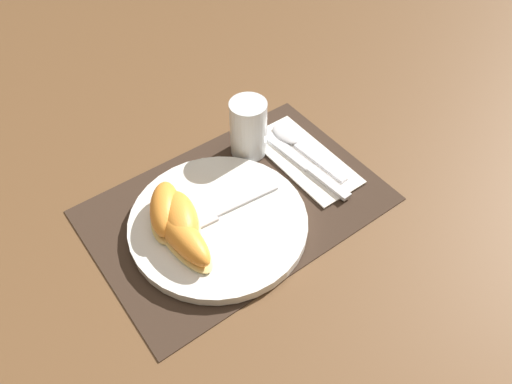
{
  "coord_description": "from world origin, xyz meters",
  "views": [
    {
      "loc": [
        -0.28,
        -0.43,
        0.61
      ],
      "look_at": [
        0.03,
        -0.01,
        0.02
      ],
      "focal_mm": 35.0,
      "sensor_mm": 36.0,
      "label": 1
    }
  ],
  "objects_px": {
    "fork": "(219,212)",
    "citrus_wedge_2": "(182,236)",
    "plate": "(218,223)",
    "citrus_wedge_0": "(165,210)",
    "knife": "(303,163)",
    "citrus_wedge_1": "(181,221)",
    "juice_glass": "(248,131)",
    "spoon": "(294,141)"
  },
  "relations": [
    {
      "from": "fork",
      "to": "citrus_wedge_2",
      "type": "bearing_deg",
      "value": -167.15
    },
    {
      "from": "plate",
      "to": "citrus_wedge_0",
      "type": "relative_size",
      "value": 2.4
    },
    {
      "from": "plate",
      "to": "citrus_wedge_0",
      "type": "height_order",
      "value": "citrus_wedge_0"
    },
    {
      "from": "knife",
      "to": "citrus_wedge_1",
      "type": "xyz_separation_m",
      "value": [
        -0.24,
        -0.01,
        0.03
      ]
    },
    {
      "from": "juice_glass",
      "to": "citrus_wedge_2",
      "type": "relative_size",
      "value": 0.76
    },
    {
      "from": "citrus_wedge_1",
      "to": "juice_glass",
      "type": "bearing_deg",
      "value": 25.93
    },
    {
      "from": "juice_glass",
      "to": "citrus_wedge_1",
      "type": "relative_size",
      "value": 0.86
    },
    {
      "from": "citrus_wedge_1",
      "to": "fork",
      "type": "bearing_deg",
      "value": -5.84
    },
    {
      "from": "knife",
      "to": "fork",
      "type": "bearing_deg",
      "value": -175.81
    },
    {
      "from": "knife",
      "to": "juice_glass",
      "type": "bearing_deg",
      "value": 121.87
    },
    {
      "from": "knife",
      "to": "citrus_wedge_1",
      "type": "height_order",
      "value": "citrus_wedge_1"
    },
    {
      "from": "plate",
      "to": "spoon",
      "type": "bearing_deg",
      "value": 18.86
    },
    {
      "from": "plate",
      "to": "citrus_wedge_1",
      "type": "bearing_deg",
      "value": 162.51
    },
    {
      "from": "knife",
      "to": "fork",
      "type": "height_order",
      "value": "fork"
    },
    {
      "from": "plate",
      "to": "spoon",
      "type": "relative_size",
      "value": 1.54
    },
    {
      "from": "juice_glass",
      "to": "knife",
      "type": "xyz_separation_m",
      "value": [
        0.05,
        -0.08,
        -0.04
      ]
    },
    {
      "from": "citrus_wedge_2",
      "to": "citrus_wedge_1",
      "type": "bearing_deg",
      "value": 61.96
    },
    {
      "from": "spoon",
      "to": "citrus_wedge_1",
      "type": "relative_size",
      "value": 1.47
    },
    {
      "from": "plate",
      "to": "citrus_wedge_2",
      "type": "distance_m",
      "value": 0.07
    },
    {
      "from": "spoon",
      "to": "fork",
      "type": "height_order",
      "value": "fork"
    },
    {
      "from": "knife",
      "to": "citrus_wedge_0",
      "type": "bearing_deg",
      "value": 174.3
    },
    {
      "from": "citrus_wedge_0",
      "to": "citrus_wedge_1",
      "type": "xyz_separation_m",
      "value": [
        0.01,
        -0.03,
        -0.0
      ]
    },
    {
      "from": "plate",
      "to": "citrus_wedge_2",
      "type": "height_order",
      "value": "citrus_wedge_2"
    },
    {
      "from": "citrus_wedge_0",
      "to": "citrus_wedge_1",
      "type": "height_order",
      "value": "citrus_wedge_0"
    },
    {
      "from": "citrus_wedge_2",
      "to": "citrus_wedge_0",
      "type": "bearing_deg",
      "value": 85.81
    },
    {
      "from": "plate",
      "to": "spoon",
      "type": "xyz_separation_m",
      "value": [
        0.21,
        0.07,
        -0.0
      ]
    },
    {
      "from": "fork",
      "to": "citrus_wedge_0",
      "type": "relative_size",
      "value": 1.57
    },
    {
      "from": "fork",
      "to": "citrus_wedge_2",
      "type": "distance_m",
      "value": 0.08
    },
    {
      "from": "citrus_wedge_1",
      "to": "citrus_wedge_2",
      "type": "distance_m",
      "value": 0.03
    },
    {
      "from": "spoon",
      "to": "citrus_wedge_1",
      "type": "bearing_deg",
      "value": -168.15
    },
    {
      "from": "citrus_wedge_2",
      "to": "fork",
      "type": "bearing_deg",
      "value": 12.85
    },
    {
      "from": "plate",
      "to": "knife",
      "type": "bearing_deg",
      "value": 7.08
    },
    {
      "from": "plate",
      "to": "citrus_wedge_1",
      "type": "height_order",
      "value": "citrus_wedge_1"
    },
    {
      "from": "fork",
      "to": "plate",
      "type": "bearing_deg",
      "value": -131.07
    },
    {
      "from": "fork",
      "to": "citrus_wedge_1",
      "type": "distance_m",
      "value": 0.06
    },
    {
      "from": "juice_glass",
      "to": "citrus_wedge_0",
      "type": "xyz_separation_m",
      "value": [
        -0.2,
        -0.06,
        -0.01
      ]
    },
    {
      "from": "spoon",
      "to": "fork",
      "type": "xyz_separation_m",
      "value": [
        -0.2,
        -0.06,
        0.01
      ]
    },
    {
      "from": "plate",
      "to": "citrus_wedge_2",
      "type": "xyz_separation_m",
      "value": [
        -0.06,
        -0.01,
        0.03
      ]
    },
    {
      "from": "knife",
      "to": "spoon",
      "type": "height_order",
      "value": "spoon"
    },
    {
      "from": "juice_glass",
      "to": "citrus_wedge_1",
      "type": "height_order",
      "value": "juice_glass"
    },
    {
      "from": "plate",
      "to": "citrus_wedge_2",
      "type": "relative_size",
      "value": 2.01
    },
    {
      "from": "plate",
      "to": "fork",
      "type": "relative_size",
      "value": 1.53
    }
  ]
}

